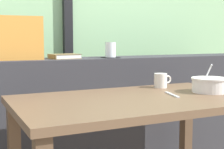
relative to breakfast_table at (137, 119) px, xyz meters
The scene contains 10 objects.
window_divider_post 1.36m from the breakfast_table, 88.34° to the left, with size 0.07×0.05×2.60m, color black.
dark_console_ledge 0.67m from the breakfast_table, 93.77° to the left, with size 2.80×0.31×0.89m, color #2D2D33.
breakfast_table is the anchor object (origin of this frame).
coaster_square 0.66m from the breakfast_table, 77.13° to the left, with size 0.10×0.10×0.01m, color black.
juice_glass 0.68m from the breakfast_table, 77.13° to the left, with size 0.07×0.07×0.10m.
closed_book 0.73m from the breakfast_table, 104.27° to the left, with size 0.19×0.16×0.03m.
throw_pillow 0.90m from the breakfast_table, 125.93° to the left, with size 0.32×0.14×0.26m, color #D18938.
soup_bowl 0.47m from the breakfast_table, ahead, with size 0.20×0.20×0.16m.
fork_utensil 0.23m from the breakfast_table, ahead, with size 0.02×0.17×0.01m, color silver.
ceramic_mug 0.41m from the breakfast_table, 38.41° to the left, with size 0.11×0.08×0.08m.
Camera 1 is at (-0.77, -1.51, 1.02)m, focal length 53.73 mm.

